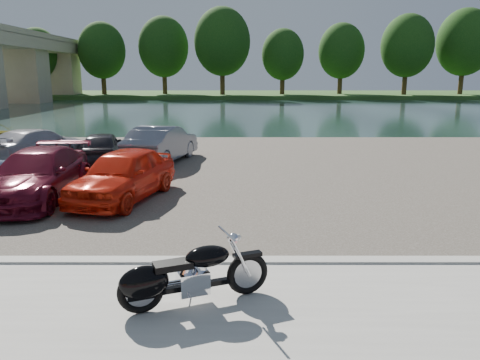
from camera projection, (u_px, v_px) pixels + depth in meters
name	position (u px, v px, depth m)	size (l,w,h in m)	color
ground	(267.00, 321.00, 6.71)	(200.00, 200.00, 0.00)	#595447
promenade	(272.00, 360.00, 5.72)	(60.00, 6.00, 0.10)	#A09E97
kerb	(261.00, 262.00, 8.65)	(60.00, 0.30, 0.14)	#A09E97
parking_lot	(251.00, 169.00, 17.44)	(60.00, 18.00, 0.04)	#3C3730
river	(244.00, 111.00, 45.73)	(120.00, 40.00, 0.00)	#1B312D
far_bank	(242.00, 95.00, 76.89)	(120.00, 24.00, 0.60)	#234819
far_trees	(272.00, 47.00, 69.25)	(70.25, 10.68, 12.52)	#3D2A16
motorcycle	(182.00, 276.00, 6.88)	(2.23, 1.11, 1.05)	black
car_3	(37.00, 175.00, 12.96)	(1.96, 4.83, 1.40)	#550C1E
car_4	(123.00, 174.00, 12.97)	(1.70, 4.22, 1.44)	red
car_7	(37.00, 146.00, 18.48)	(1.92, 4.72, 1.37)	#9D9CA4
car_8	(102.00, 147.00, 18.61)	(1.47, 3.65, 1.24)	black
car_9	(162.00, 144.00, 18.68)	(1.55, 4.44, 1.46)	slate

